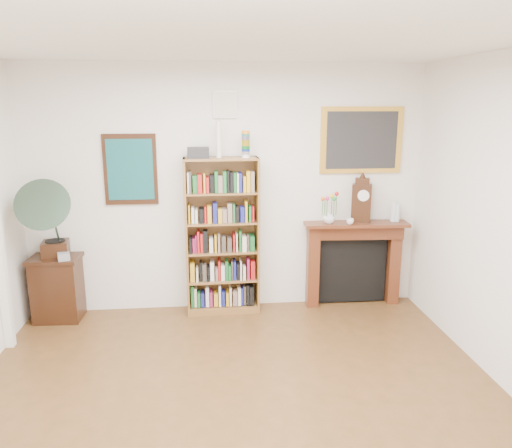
{
  "coord_description": "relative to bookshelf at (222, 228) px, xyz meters",
  "views": [
    {
      "loc": [
        -0.22,
        -3.11,
        2.37
      ],
      "look_at": [
        0.25,
        1.6,
        1.21
      ],
      "focal_mm": 35.0,
      "sensor_mm": 36.0,
      "label": 1
    }
  ],
  "objects": [
    {
      "name": "room",
      "position": [
        0.06,
        -2.33,
        0.4
      ],
      "size": [
        4.51,
        5.01,
        2.81
      ],
      "color": "#4E3517",
      "rests_on": "ground"
    },
    {
      "name": "teal_poster",
      "position": [
        -0.99,
        0.15,
        0.65
      ],
      "size": [
        0.58,
        0.04,
        0.78
      ],
      "color": "black",
      "rests_on": "back_wall"
    },
    {
      "name": "small_picture",
      "position": [
        0.06,
        0.15,
        1.35
      ],
      "size": [
        0.26,
        0.04,
        0.3
      ],
      "color": "white",
      "rests_on": "back_wall"
    },
    {
      "name": "gilt_painting",
      "position": [
        1.61,
        0.15,
        0.95
      ],
      "size": [
        0.95,
        0.04,
        0.75
      ],
      "color": "gold",
      "rests_on": "back_wall"
    },
    {
      "name": "bookshelf",
      "position": [
        0.0,
        0.0,
        0.0
      ],
      "size": [
        0.83,
        0.32,
        2.06
      ],
      "rotation": [
        0.0,
        0.0,
        0.03
      ],
      "color": "brown",
      "rests_on": "floor"
    },
    {
      "name": "side_cabinet",
      "position": [
        -1.83,
        -0.05,
        -0.63
      ],
      "size": [
        0.55,
        0.41,
        0.73
      ],
      "primitive_type": "cube",
      "rotation": [
        0.0,
        0.0,
        -0.04
      ],
      "color": "black",
      "rests_on": "floor"
    },
    {
      "name": "fireplace",
      "position": [
        1.56,
        0.08,
        -0.41
      ],
      "size": [
        1.22,
        0.35,
        1.02
      ],
      "rotation": [
        0.0,
        0.0,
        -0.06
      ],
      "color": "#502512",
      "rests_on": "floor"
    },
    {
      "name": "gramophone",
      "position": [
        -1.82,
        -0.16,
        0.24
      ],
      "size": [
        0.63,
        0.74,
        0.89
      ],
      "rotation": [
        0.0,
        0.0,
        0.14
      ],
      "color": "black",
      "rests_on": "side_cabinet"
    },
    {
      "name": "cd_stack",
      "position": [
        -1.7,
        -0.17,
        -0.23
      ],
      "size": [
        0.15,
        0.15,
        0.08
      ],
      "primitive_type": "cube",
      "rotation": [
        0.0,
        0.0,
        0.35
      ],
      "color": "#AEAFBA",
      "rests_on": "side_cabinet"
    },
    {
      "name": "mantel_clock",
      "position": [
        1.62,
        0.06,
        0.27
      ],
      "size": [
        0.25,
        0.18,
        0.51
      ],
      "rotation": [
        0.0,
        0.0,
        -0.33
      ],
      "color": "black",
      "rests_on": "fireplace"
    },
    {
      "name": "flower_vase",
      "position": [
        1.23,
        0.02,
        0.09
      ],
      "size": [
        0.15,
        0.15,
        0.14
      ],
      "primitive_type": "imported",
      "rotation": [
        0.0,
        0.0,
        -0.08
      ],
      "color": "silver",
      "rests_on": "fireplace"
    },
    {
      "name": "teacup",
      "position": [
        1.46,
        -0.05,
        0.05
      ],
      "size": [
        0.09,
        0.09,
        0.07
      ],
      "primitive_type": "imported",
      "rotation": [
        0.0,
        0.0,
        0.02
      ],
      "color": "white",
      "rests_on": "fireplace"
    },
    {
      "name": "bottle_left",
      "position": [
        2.0,
        0.05,
        0.14
      ],
      "size": [
        0.07,
        0.07,
        0.24
      ],
      "primitive_type": "cylinder",
      "color": "silver",
      "rests_on": "fireplace"
    },
    {
      "name": "bottle_right",
      "position": [
        2.04,
        0.04,
        0.12
      ],
      "size": [
        0.06,
        0.06,
        0.2
      ],
      "primitive_type": "cylinder",
      "color": "silver",
      "rests_on": "fireplace"
    }
  ]
}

